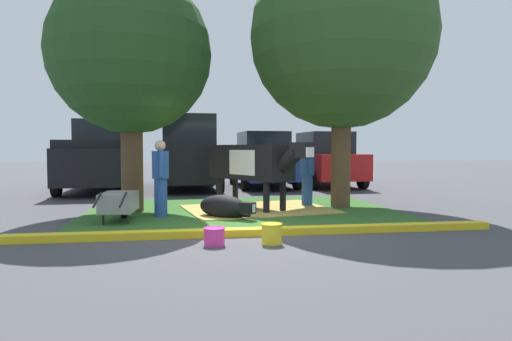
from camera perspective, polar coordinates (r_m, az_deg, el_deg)
ground_plane at (r=7.66m, az=-2.00°, el=-7.79°), size 80.00×80.00×0.00m
grass_island at (r=9.85m, az=-1.81°, el=-5.32°), size 6.83×5.11×0.02m
curb_yellow at (r=7.20m, az=0.87°, el=-7.98°), size 8.03×0.24×0.12m
hay_bedding at (r=10.04m, az=0.27°, el=-5.08°), size 3.60×2.97×0.04m
shade_tree_left at (r=10.32m, az=-16.08°, el=14.41°), size 3.56×3.56×5.30m
shade_tree_right at (r=10.99m, az=11.18°, el=16.75°), size 4.38×4.38×6.27m
cow_holstein at (r=10.04m, az=-0.45°, el=1.03°), size 1.99×2.84×1.54m
calf_lying at (r=8.87m, az=-4.18°, el=-4.76°), size 1.20×1.09×0.48m
person_handler at (r=10.67m, az=6.71°, el=-0.41°), size 0.34×0.53×1.51m
person_visitor_near at (r=9.11m, az=-12.37°, el=-0.75°), size 0.34×0.53×1.59m
wheelbarrow at (r=8.76m, az=-17.45°, el=-4.01°), size 0.66×1.61×0.63m
bucket_pink at (r=6.49m, az=-5.47°, el=-8.51°), size 0.33×0.33×0.26m
bucket_yellow at (r=6.54m, az=2.05°, el=-8.20°), size 0.32×0.32×0.31m
pickup_truck_black at (r=15.66m, az=-19.59°, el=1.63°), size 2.40×5.48×2.42m
suv_dark_grey at (r=15.35m, az=-8.91°, el=2.32°), size 2.28×4.68×2.52m
sedan_blue at (r=16.09m, az=0.88°, el=1.36°), size 2.17×4.47×2.02m
sedan_red at (r=16.64m, az=8.92°, el=1.38°), size 2.17×4.47×2.02m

